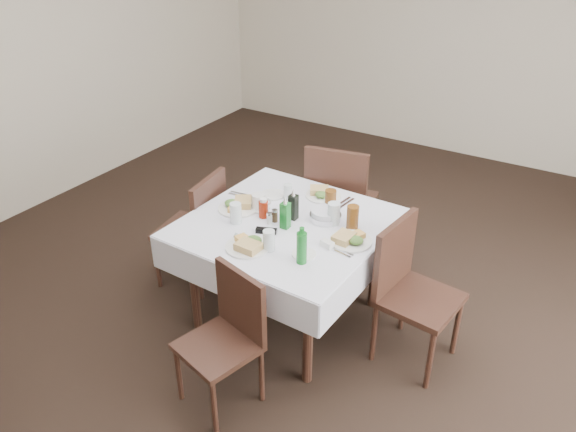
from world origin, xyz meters
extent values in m
plane|color=black|center=(0.00, 0.00, 0.00)|extent=(7.00, 7.00, 0.00)
cube|color=beige|center=(0.00, 3.50, 1.40)|extent=(6.00, 0.04, 2.80)
cylinder|color=black|center=(-0.54, -0.46, 0.36)|extent=(0.06, 0.06, 0.72)
cylinder|color=black|center=(-0.51, 0.43, 0.36)|extent=(0.06, 0.06, 0.72)
cylinder|color=black|center=(0.34, -0.49, 0.36)|extent=(0.06, 0.06, 0.72)
cylinder|color=black|center=(0.38, 0.39, 0.36)|extent=(0.06, 0.06, 0.72)
cube|color=black|center=(-0.08, -0.03, 0.73)|extent=(1.14, 1.14, 0.03)
cube|color=white|center=(-0.08, -0.03, 0.76)|extent=(1.26, 1.26, 0.01)
cube|color=white|center=(-0.06, 0.58, 0.65)|extent=(1.21, 0.06, 0.22)
cube|color=white|center=(-0.11, -0.64, 0.65)|extent=(1.21, 0.06, 0.22)
cube|color=white|center=(0.52, -0.05, 0.65)|extent=(0.06, 1.21, 0.22)
cube|color=white|center=(-0.69, -0.01, 0.65)|extent=(0.06, 1.21, 0.22)
cube|color=black|center=(-0.13, 0.87, 0.49)|extent=(0.55, 0.55, 0.04)
cube|color=black|center=(-0.09, 0.66, 0.75)|extent=(0.48, 0.13, 0.52)
cylinder|color=black|center=(0.04, 1.11, 0.24)|extent=(0.04, 0.04, 0.49)
cylinder|color=black|center=(0.11, 0.70, 0.24)|extent=(0.04, 0.04, 0.49)
cylinder|color=black|center=(-0.37, 1.04, 0.24)|extent=(0.04, 0.04, 0.49)
cylinder|color=black|center=(-0.29, 0.63, 0.24)|extent=(0.04, 0.04, 0.49)
cube|color=black|center=(-0.01, -0.88, 0.40)|extent=(0.48, 0.48, 0.04)
cube|color=black|center=(0.03, -0.71, 0.61)|extent=(0.39, 0.13, 0.43)
cylinder|color=black|center=(-0.22, -1.00, 0.20)|extent=(0.03, 0.03, 0.40)
cylinder|color=black|center=(-0.13, -0.68, 0.20)|extent=(0.03, 0.03, 0.40)
cylinder|color=black|center=(0.11, -1.09, 0.20)|extent=(0.03, 0.03, 0.40)
cylinder|color=black|center=(0.20, -0.76, 0.20)|extent=(0.03, 0.03, 0.40)
cube|color=black|center=(0.82, 0.05, 0.45)|extent=(0.49, 0.49, 0.04)
cube|color=black|center=(0.62, 0.07, 0.69)|extent=(0.09, 0.44, 0.48)
cylinder|color=black|center=(0.98, -0.16, 0.22)|extent=(0.04, 0.04, 0.45)
cylinder|color=black|center=(0.61, -0.12, 0.22)|extent=(0.04, 0.04, 0.45)
cylinder|color=black|center=(1.03, 0.21, 0.22)|extent=(0.04, 0.04, 0.45)
cylinder|color=black|center=(0.65, 0.26, 0.22)|extent=(0.04, 0.04, 0.45)
cube|color=black|center=(-0.93, -0.04, 0.43)|extent=(0.48, 0.48, 0.04)
cube|color=black|center=(-0.74, -0.01, 0.67)|extent=(0.10, 0.43, 0.46)
cylinder|color=black|center=(-1.14, 0.12, 0.22)|extent=(0.03, 0.03, 0.43)
cylinder|color=black|center=(-0.77, 0.17, 0.22)|extent=(0.03, 0.03, 0.43)
cylinder|color=black|center=(-1.09, -0.24, 0.22)|extent=(0.03, 0.03, 0.43)
cylinder|color=black|center=(-0.72, -0.19, 0.22)|extent=(0.03, 0.03, 0.43)
cylinder|color=white|center=(-0.05, 0.40, 0.77)|extent=(0.25, 0.25, 0.01)
cube|color=#AC8C47|center=(-0.09, 0.42, 0.80)|extent=(0.16, 0.15, 0.04)
cube|color=#EF954A|center=(-0.01, 0.41, 0.79)|extent=(0.09, 0.08, 0.03)
ellipsoid|color=#2E6E24|center=(-0.05, 0.36, 0.80)|extent=(0.09, 0.08, 0.04)
cylinder|color=white|center=(-0.12, -0.41, 0.77)|extent=(0.27, 0.27, 0.01)
cube|color=#AC8C47|center=(-0.09, -0.45, 0.80)|extent=(0.14, 0.11, 0.04)
cube|color=#EF954A|center=(-0.17, -0.39, 0.79)|extent=(0.11, 0.10, 0.03)
ellipsoid|color=#2E6E24|center=(-0.11, -0.37, 0.80)|extent=(0.10, 0.09, 0.04)
cylinder|color=white|center=(0.37, -0.04, 0.77)|extent=(0.26, 0.26, 0.01)
cube|color=#AC8C47|center=(0.34, -0.06, 0.80)|extent=(0.12, 0.14, 0.04)
cube|color=#EF954A|center=(0.39, 0.01, 0.79)|extent=(0.10, 0.11, 0.03)
ellipsoid|color=#2E6E24|center=(0.41, -0.05, 0.80)|extent=(0.10, 0.09, 0.04)
cylinder|color=white|center=(-0.45, -0.06, 0.77)|extent=(0.27, 0.27, 0.01)
cube|color=#AC8C47|center=(-0.44, -0.01, 0.80)|extent=(0.17, 0.18, 0.04)
cube|color=#EF954A|center=(-0.44, -0.10, 0.79)|extent=(0.09, 0.10, 0.03)
ellipsoid|color=#2E6E24|center=(-0.50, -0.07, 0.80)|extent=(0.10, 0.09, 0.04)
cylinder|color=white|center=(-0.36, 0.23, 0.77)|extent=(0.17, 0.17, 0.01)
cylinder|color=white|center=(0.20, -0.31, 0.77)|extent=(0.14, 0.14, 0.01)
cylinder|color=silver|center=(-0.24, 0.24, 0.82)|extent=(0.06, 0.06, 0.11)
cylinder|color=silver|center=(0.00, -0.37, 0.83)|extent=(0.07, 0.07, 0.13)
cylinder|color=silver|center=(0.18, 0.10, 0.84)|extent=(0.08, 0.08, 0.15)
cylinder|color=silver|center=(-0.36, -0.21, 0.83)|extent=(0.07, 0.07, 0.14)
cylinder|color=brown|center=(0.09, 0.24, 0.84)|extent=(0.07, 0.07, 0.16)
cylinder|color=brown|center=(0.31, 0.11, 0.84)|extent=(0.08, 0.08, 0.16)
cylinder|color=silver|center=(0.11, 0.13, 0.78)|extent=(0.21, 0.21, 0.04)
cylinder|color=white|center=(0.11, 0.13, 0.81)|extent=(0.19, 0.19, 0.04)
cube|color=black|center=(-0.07, 0.03, 0.85)|extent=(0.05, 0.05, 0.17)
cone|color=silver|center=(-0.07, 0.03, 0.95)|extent=(0.03, 0.03, 0.05)
cube|color=#166D23|center=(-0.06, -0.10, 0.85)|extent=(0.05, 0.05, 0.17)
cone|color=silver|center=(-0.06, -0.10, 0.96)|extent=(0.03, 0.03, 0.05)
cylinder|color=#9B230B|center=(-0.25, -0.06, 0.82)|extent=(0.06, 0.06, 0.11)
cylinder|color=white|center=(-0.25, -0.06, 0.89)|extent=(0.05, 0.05, 0.02)
cylinder|color=white|center=(-0.17, -0.11, 0.79)|extent=(0.03, 0.03, 0.07)
cylinder|color=silver|center=(-0.17, -0.11, 0.83)|extent=(0.03, 0.03, 0.01)
cylinder|color=#43301D|center=(-0.15, -0.07, 0.80)|extent=(0.04, 0.04, 0.07)
cylinder|color=silver|center=(-0.15, -0.07, 0.84)|extent=(0.04, 0.04, 0.01)
cylinder|color=white|center=(-0.34, 0.02, 0.77)|extent=(0.15, 0.15, 0.01)
cylinder|color=white|center=(-0.34, 0.02, 0.82)|extent=(0.09, 0.09, 0.10)
cylinder|color=black|center=(-0.34, 0.02, 0.85)|extent=(0.08, 0.08, 0.01)
torus|color=white|center=(-0.29, 0.05, 0.82)|extent=(0.06, 0.04, 0.06)
cube|color=black|center=(-0.12, -0.21, 0.78)|extent=(0.14, 0.09, 0.03)
cylinder|color=#166D23|center=(0.23, -0.38, 0.86)|extent=(0.06, 0.06, 0.19)
cylinder|color=#166D23|center=(0.23, -0.38, 0.97)|extent=(0.03, 0.03, 0.04)
cube|color=white|center=(0.28, -0.16, 0.78)|extent=(0.09, 0.06, 0.04)
cube|color=pink|center=(0.28, -0.16, 0.79)|extent=(0.07, 0.05, 0.02)
cube|color=silver|center=(0.10, 0.38, 0.77)|extent=(0.04, 0.21, 0.01)
cube|color=silver|center=(0.13, 0.37, 0.77)|extent=(0.04, 0.21, 0.01)
cube|color=silver|center=(-0.21, -0.40, 0.77)|extent=(0.07, 0.18, 0.01)
cube|color=silver|center=(-0.24, -0.41, 0.77)|extent=(0.07, 0.18, 0.01)
cube|color=silver|center=(0.36, -0.18, 0.77)|extent=(0.17, 0.05, 0.01)
cube|color=silver|center=(0.37, -0.15, 0.77)|extent=(0.17, 0.05, 0.01)
cube|color=silver|center=(-0.54, 0.13, 0.77)|extent=(0.20, 0.04, 0.01)
cube|color=silver|center=(-0.54, 0.10, 0.77)|extent=(0.20, 0.04, 0.01)
camera|label=1|loc=(1.55, -2.68, 2.57)|focal=35.00mm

